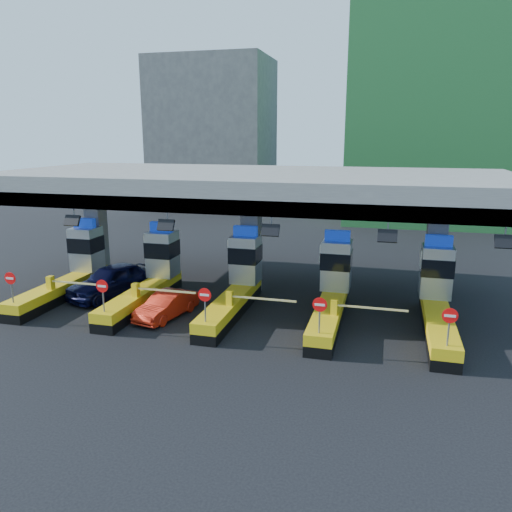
# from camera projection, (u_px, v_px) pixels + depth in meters

# --- Properties ---
(ground) EXTENTS (120.00, 120.00, 0.00)m
(ground) POSITION_uv_depth(u_px,v_px,m) (236.00, 309.00, 26.45)
(ground) COLOR black
(ground) RESTS_ON ground
(toll_canopy) EXTENTS (28.00, 12.09, 7.00)m
(toll_canopy) POSITION_uv_depth(u_px,v_px,m) (251.00, 188.00, 27.70)
(toll_canopy) COLOR slate
(toll_canopy) RESTS_ON ground
(toll_lane_far_left) EXTENTS (4.43, 8.00, 4.16)m
(toll_lane_far_left) POSITION_uv_depth(u_px,v_px,m) (73.00, 269.00, 28.88)
(toll_lane_far_left) COLOR black
(toll_lane_far_left) RESTS_ON ground
(toll_lane_left) EXTENTS (4.43, 8.00, 4.16)m
(toll_lane_left) POSITION_uv_depth(u_px,v_px,m) (152.00, 276.00, 27.63)
(toll_lane_left) COLOR black
(toll_lane_left) RESTS_ON ground
(toll_lane_center) EXTENTS (4.43, 8.00, 4.16)m
(toll_lane_center) POSITION_uv_depth(u_px,v_px,m) (238.00, 282.00, 26.39)
(toll_lane_center) COLOR black
(toll_lane_center) RESTS_ON ground
(toll_lane_right) EXTENTS (4.43, 8.00, 4.16)m
(toll_lane_right) POSITION_uv_depth(u_px,v_px,m) (333.00, 290.00, 25.14)
(toll_lane_right) COLOR black
(toll_lane_right) RESTS_ON ground
(toll_lane_far_right) EXTENTS (4.43, 8.00, 4.16)m
(toll_lane_far_right) POSITION_uv_depth(u_px,v_px,m) (437.00, 298.00, 23.89)
(toll_lane_far_right) COLOR black
(toll_lane_far_right) RESTS_ON ground
(bg_building_scaffold) EXTENTS (18.00, 12.00, 28.00)m
(bg_building_scaffold) POSITION_uv_depth(u_px,v_px,m) (442.00, 84.00, 50.20)
(bg_building_scaffold) COLOR #1E5926
(bg_building_scaffold) RESTS_ON ground
(bg_building_concrete) EXTENTS (14.00, 10.00, 18.00)m
(bg_building_concrete) POSITION_uv_depth(u_px,v_px,m) (213.00, 135.00, 61.62)
(bg_building_concrete) COLOR #4C4C49
(bg_building_concrete) RESTS_ON ground
(van) EXTENTS (3.97, 5.84, 1.84)m
(van) POSITION_uv_depth(u_px,v_px,m) (112.00, 281.00, 28.35)
(van) COLOR black
(van) RESTS_ON ground
(red_car) EXTENTS (2.17, 4.11, 1.29)m
(red_car) POSITION_uv_depth(u_px,v_px,m) (167.00, 305.00, 25.09)
(red_car) COLOR red
(red_car) RESTS_ON ground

